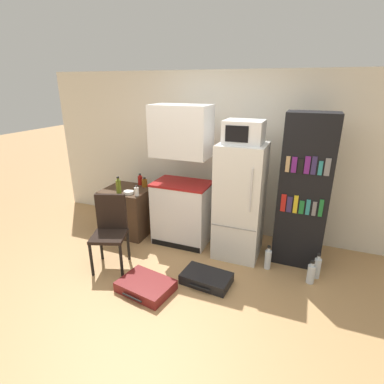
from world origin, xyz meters
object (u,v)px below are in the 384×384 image
(kitchen_hutch, at_px, (182,183))
(bookshelf, at_px, (304,192))
(suitcase_small_flat, at_px, (146,286))
(bottle_milk_white, at_px, (137,191))
(water_bottle_front, at_px, (311,274))
(microwave, at_px, (244,132))
(bowl, at_px, (129,192))
(water_bottle_middle, at_px, (268,259))
(side_table, at_px, (129,211))
(chair, at_px, (110,226))
(suitcase_large_flat, at_px, (206,278))
(bottle_amber_beer, at_px, (145,183))
(bottle_ketchup_red, at_px, (140,180))
(bottle_olive_oil, at_px, (119,186))
(refrigerator, at_px, (240,201))
(water_bottle_back, at_px, (317,268))

(kitchen_hutch, distance_m, bookshelf, 1.61)
(bookshelf, xyz_separation_m, suitcase_small_flat, (-1.53, -1.30, -0.90))
(bottle_milk_white, relative_size, water_bottle_front, 0.52)
(microwave, bearing_deg, bowl, -173.70)
(water_bottle_middle, bearing_deg, side_table, 174.13)
(side_table, xyz_separation_m, suitcase_small_flat, (0.97, -1.18, -0.30))
(microwave, xyz_separation_m, bowl, (-1.59, -0.18, -0.93))
(side_table, height_order, microwave, microwave)
(bottle_milk_white, height_order, chair, chair)
(microwave, distance_m, chair, 2.02)
(side_table, height_order, chair, chair)
(microwave, height_order, suitcase_large_flat, microwave)
(bottle_milk_white, height_order, bottle_amber_beer, bottle_milk_white)
(bookshelf, distance_m, bottle_ketchup_red, 2.42)
(bowl, relative_size, water_bottle_front, 0.50)
(kitchen_hutch, relative_size, bottle_amber_beer, 13.46)
(bottle_olive_oil, xyz_separation_m, water_bottle_front, (2.70, -0.13, -0.70))
(suitcase_large_flat, bearing_deg, bookshelf, 49.41)
(microwave, xyz_separation_m, bookshelf, (0.76, 0.11, -0.71))
(bookshelf, xyz_separation_m, bottle_milk_white, (-2.21, -0.31, -0.18))
(refrigerator, distance_m, bowl, 1.60)
(bowl, bearing_deg, bottle_ketchup_red, 97.98)
(kitchen_hutch, bearing_deg, water_bottle_back, -7.50)
(suitcase_large_flat, relative_size, water_bottle_middle, 1.86)
(bottle_milk_white, distance_m, bottle_ketchup_red, 0.49)
(bookshelf, height_order, bottle_ketchup_red, bookshelf)
(bottle_ketchup_red, xyz_separation_m, suitcase_small_flat, (0.88, -1.43, -0.73))
(side_table, relative_size, bottle_ketchup_red, 4.06)
(kitchen_hutch, bearing_deg, bowl, -164.05)
(bookshelf, bearing_deg, refrigerator, -171.97)
(water_bottle_middle, bearing_deg, bowl, 178.45)
(bottle_olive_oil, xyz_separation_m, chair, (0.30, -0.64, -0.28))
(side_table, xyz_separation_m, bowl, (0.14, -0.17, 0.38))
(refrigerator, distance_m, water_bottle_front, 1.21)
(bookshelf, bearing_deg, microwave, -171.87)
(water_bottle_front, relative_size, water_bottle_middle, 0.92)
(water_bottle_front, bearing_deg, side_table, 172.89)
(bowl, bearing_deg, water_bottle_front, -3.75)
(bottle_olive_oil, xyz_separation_m, water_bottle_back, (2.76, 0.00, -0.69))
(refrigerator, xyz_separation_m, microwave, (-0.00, -0.00, 0.91))
(bottle_olive_oil, xyz_separation_m, bottle_ketchup_red, (0.08, 0.46, -0.03))
(bottle_milk_white, bearing_deg, bookshelf, 7.99)
(chair, bearing_deg, suitcase_large_flat, -17.13)
(microwave, xyz_separation_m, bottle_milk_white, (-1.44, -0.20, -0.89))
(bottle_olive_oil, bearing_deg, kitchen_hutch, 15.68)
(kitchen_hutch, distance_m, bottle_amber_beer, 0.72)
(water_bottle_front, bearing_deg, chair, -167.95)
(kitchen_hutch, xyz_separation_m, bottle_amber_beer, (-0.69, 0.14, -0.13))
(microwave, distance_m, bottle_amber_beer, 1.78)
(refrigerator, distance_m, bottle_ketchup_red, 1.67)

